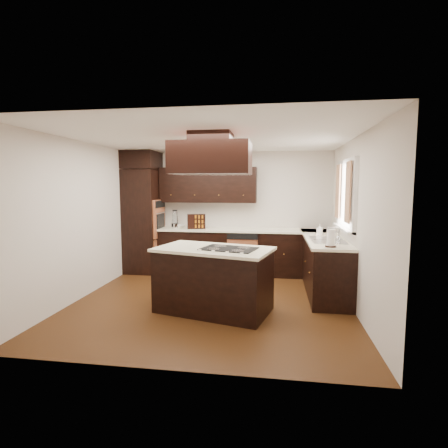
{
  "coord_description": "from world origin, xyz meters",
  "views": [
    {
      "loc": [
        0.97,
        -5.22,
        1.8
      ],
      "look_at": [
        0.1,
        0.6,
        1.15
      ],
      "focal_mm": 28.0,
      "sensor_mm": 36.0,
      "label": 1
    }
  ],
  "objects_px": {
    "oven_column": "(143,221)",
    "range_hood": "(211,158)",
    "spice_rack": "(196,221)",
    "island": "(214,281)"
  },
  "relations": [
    {
      "from": "island",
      "to": "spice_rack",
      "type": "bearing_deg",
      "value": 123.63
    },
    {
      "from": "oven_column",
      "to": "island",
      "type": "distance_m",
      "value": 2.9
    },
    {
      "from": "oven_column",
      "to": "spice_rack",
      "type": "height_order",
      "value": "oven_column"
    },
    {
      "from": "spice_rack",
      "to": "oven_column",
      "type": "bearing_deg",
      "value": 158.49
    },
    {
      "from": "oven_column",
      "to": "spice_rack",
      "type": "bearing_deg",
      "value": -0.49
    },
    {
      "from": "oven_column",
      "to": "range_hood",
      "type": "bearing_deg",
      "value": -50.26
    },
    {
      "from": "oven_column",
      "to": "island",
      "type": "relative_size",
      "value": 1.37
    },
    {
      "from": "oven_column",
      "to": "island",
      "type": "xyz_separation_m",
      "value": [
        1.88,
        -2.12,
        -0.62
      ]
    },
    {
      "from": "oven_column",
      "to": "range_hood",
      "type": "height_order",
      "value": "range_hood"
    },
    {
      "from": "island",
      "to": "range_hood",
      "type": "relative_size",
      "value": 1.48
    }
  ]
}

